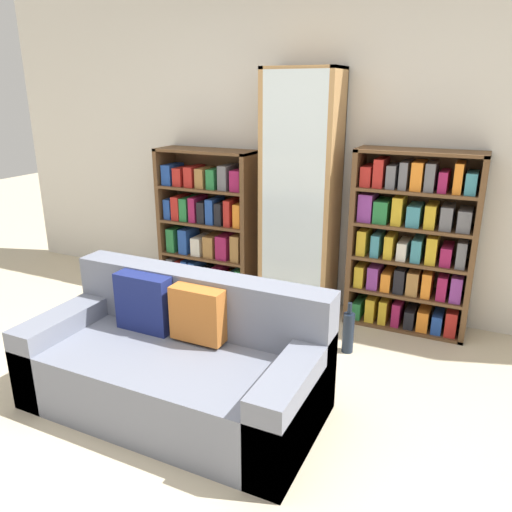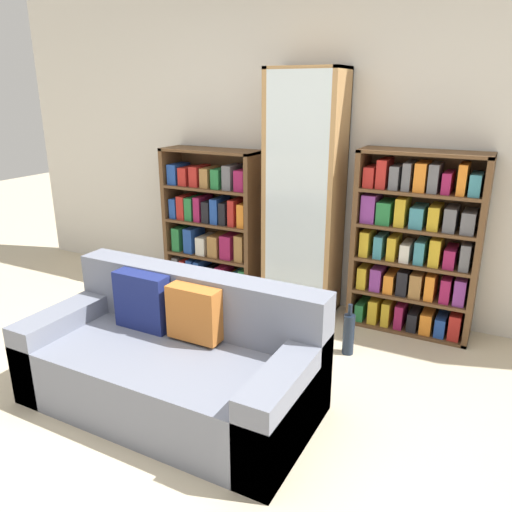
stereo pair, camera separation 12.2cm
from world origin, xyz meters
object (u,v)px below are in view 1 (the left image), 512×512
Objects in this scene: couch at (177,363)px; bookshelf_left at (208,226)px; display_cabinet at (301,195)px; bookshelf_right at (411,244)px; wine_bottle at (348,332)px.

bookshelf_left is (-0.76, 1.66, 0.34)m from couch.
display_cabinet reaches higher than bookshelf_left.
couch is 1.31× the size of bookshelf_left.
display_cabinet is 0.95m from bookshelf_right.
bookshelf_left is at bearing 178.98° from display_cabinet.
display_cabinet reaches higher than bookshelf_right.
bookshelf_left is 0.97m from display_cabinet.
display_cabinet is at bearing 135.60° from wine_bottle.
display_cabinet is (0.14, 1.64, 0.72)m from couch.
display_cabinet is at bearing -178.99° from bookshelf_right.
wine_bottle is (1.51, -0.61, -0.46)m from bookshelf_left.
couch is at bearing -125.75° from wine_bottle.
couch is at bearing -122.19° from bookshelf_right.
display_cabinet is 1.19m from wine_bottle.
couch is 2.00m from bookshelf_right.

